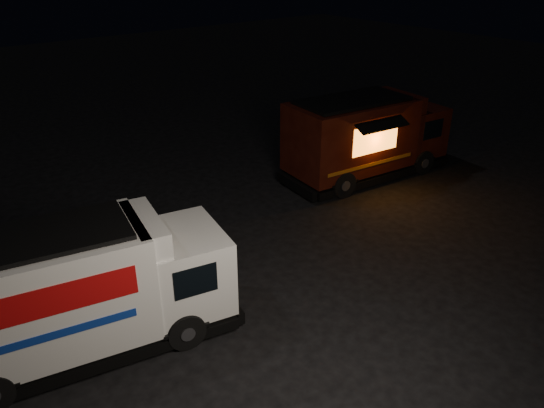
{
  "coord_description": "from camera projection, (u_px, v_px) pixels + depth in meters",
  "views": [
    {
      "loc": [
        -6.35,
        -7.89,
        7.54
      ],
      "look_at": [
        1.66,
        2.0,
        1.26
      ],
      "focal_mm": 35.0,
      "sensor_mm": 36.0,
      "label": 1
    }
  ],
  "objects": [
    {
      "name": "ground",
      "position": [
        271.0,
        301.0,
        12.42
      ],
      "size": [
        80.0,
        80.0,
        0.0
      ],
      "primitive_type": "plane",
      "color": "black",
      "rests_on": "ground"
    },
    {
      "name": "red_truck",
      "position": [
        368.0,
        136.0,
        18.58
      ],
      "size": [
        6.49,
        3.01,
        2.92
      ],
      "primitive_type": null,
      "rotation": [
        0.0,
        0.0,
        -0.11
      ],
      "color": "#3B120A",
      "rests_on": "ground"
    },
    {
      "name": "white_truck",
      "position": [
        82.0,
        290.0,
        10.44
      ],
      "size": [
        6.45,
        3.3,
        2.79
      ],
      "primitive_type": null,
      "rotation": [
        0.0,
        0.0,
        -0.2
      ],
      "color": "silver",
      "rests_on": "ground"
    }
  ]
}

